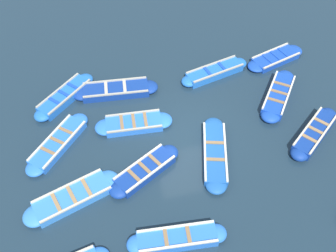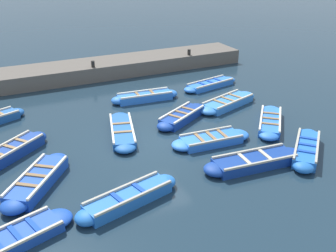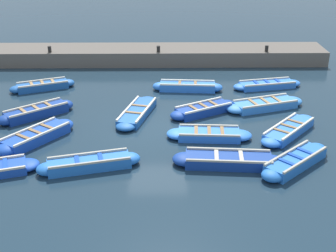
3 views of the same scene
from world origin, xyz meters
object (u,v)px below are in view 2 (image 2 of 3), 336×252
Objects in this scene: boat_tucked at (129,198)px; boat_outer_left at (122,131)px; boat_outer_right at (228,103)px; boat_far_corner at (11,152)px; boat_stern_in at (16,238)px; boat_broadside at (37,181)px; boat_inner_gap at (182,116)px; boat_alongside at (210,84)px; boat_centre at (306,149)px; boat_mid_row at (145,97)px; boat_near_quay at (211,140)px; bollard_north at (189,52)px; boat_drifting at (270,122)px; boat_end_of_row at (254,161)px; bollard_mid_north at (93,64)px.

boat_tucked reaches higher than boat_outer_left.
boat_outer_left is (4.62, -1.42, -0.04)m from boat_tucked.
boat_outer_left is (-0.78, 5.71, -0.02)m from boat_outer_right.
boat_stern_in is (-4.93, 0.36, -0.06)m from boat_far_corner.
boat_broadside is at bearing 108.81° from boat_outer_right.
boat_tucked is at bearing 138.18° from boat_inner_gap.
boat_stern_in is (-8.50, 11.08, -0.00)m from boat_alongside.
boat_tucked is at bearing 90.55° from boat_centre.
boat_outer_right is at bearing -125.68° from boat_mid_row.
boat_centre is at bearing -129.28° from boat_near_quay.
bollard_north reaches higher than boat_broadside.
boat_tucked is (-7.82, 3.76, -0.00)m from boat_mid_row.
boat_stern_in is at bearing 109.49° from boat_near_quay.
boat_drifting reaches higher than boat_near_quay.
boat_inner_gap reaches higher than boat_stern_in.
boat_near_quay is at bearing 156.59° from bollard_north.
boat_end_of_row reaches higher than boat_alongside.
boat_tucked reaches higher than boat_outer_right.
boat_inner_gap is at bearing 101.47° from boat_outer_right.
boat_alongside is 2.84m from boat_outer_right.
boat_inner_gap is (2.13, 3.22, 0.02)m from boat_drifting.
bollard_mid_north is (12.27, -5.58, 0.87)m from boat_stern_in.
boat_near_quay is at bearing 96.31° from boat_drifting.
boat_near_quay is 1.00× the size of boat_stern_in.
boat_end_of_row is 7.42m from boat_broadside.
boat_mid_row is at bearing 94.83° from boat_alongside.
boat_outer_left is at bearing 143.82° from boat_mid_row.
boat_mid_row is 1.05× the size of boat_broadside.
boat_broadside reaches higher than boat_outer_right.
boat_end_of_row is 1.18× the size of boat_near_quay.
boat_tucked is 4.92m from boat_near_quay.
boat_far_corner is at bearing 13.38° from boat_broadside.
bollard_north is 6.17m from bollard_mid_north.
boat_centre and boat_mid_row have the same top height.
boat_stern_in is at bearing 124.25° from boat_inner_gap.
boat_alongside is 1.12× the size of boat_drifting.
boat_broadside is at bearing -20.39° from boat_stern_in.
boat_end_of_row is at bearing -167.68° from boat_near_quay.
boat_outer_left is 7.41m from bollard_mid_north.
boat_alongside is 13.97m from boat_stern_in.
bollard_mid_north is (0.00, 6.17, 0.00)m from bollard_north.
boat_broadside is 9.58× the size of bollard_north.
boat_alongside is 1.19× the size of boat_centre.
boat_mid_row is at bearing -36.18° from boat_outer_left.
boat_outer_right reaches higher than boat_stern_in.
boat_broadside is (-5.99, 10.15, 0.05)m from boat_alongside.
bollard_mid_north is at bearing -24.47° from boat_stern_in.
bollard_north is at bearing -5.82° from boat_drifting.
boat_inner_gap reaches higher than boat_near_quay.
boat_mid_row is (-0.34, 4.04, 0.04)m from boat_alongside.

